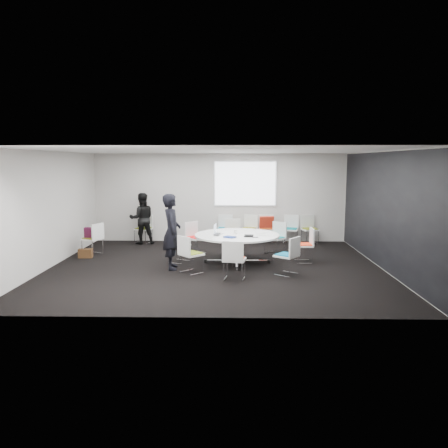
{
  "coord_description": "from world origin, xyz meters",
  "views": [
    {
      "loc": [
        0.45,
        -10.38,
        2.55
      ],
      "look_at": [
        0.2,
        0.4,
        1.0
      ],
      "focal_mm": 35.0,
      "sensor_mm": 36.0,
      "label": 1
    }
  ],
  "objects_px": {
    "chair_ring_h": "(287,263)",
    "person_main": "(172,232)",
    "cup": "(235,232)",
    "maroon_bag": "(92,232)",
    "chair_back_a": "(224,234)",
    "chair_ring_c": "(234,240)",
    "chair_back_e": "(310,235)",
    "chair_ring_b": "(275,244)",
    "chair_ring_g": "(234,267)",
    "chair_back_c": "(266,234)",
    "person_back": "(142,218)",
    "brown_bag": "(85,253)",
    "chair_back_d": "(290,235)",
    "conference_table": "(237,242)",
    "chair_ring_d": "(196,244)",
    "chair_person_back": "(144,234)",
    "chair_ring_a": "(304,252)",
    "chair_back_b": "(249,234)",
    "chair_spare_left": "(93,245)",
    "chair_ring_e": "(179,252)",
    "chair_ring_f": "(191,261)"
  },
  "relations": [
    {
      "from": "chair_ring_b",
      "to": "chair_spare_left",
      "type": "distance_m",
      "value": 5.03
    },
    {
      "from": "chair_ring_g",
      "to": "chair_ring_h",
      "type": "height_order",
      "value": "same"
    },
    {
      "from": "chair_back_a",
      "to": "cup",
      "type": "relative_size",
      "value": 9.78
    },
    {
      "from": "person_back",
      "to": "maroon_bag",
      "type": "distance_m",
      "value": 1.95
    },
    {
      "from": "chair_ring_g",
      "to": "chair_back_a",
      "type": "distance_m",
      "value": 4.33
    },
    {
      "from": "chair_ring_g",
      "to": "maroon_bag",
      "type": "xyz_separation_m",
      "value": [
        -3.9,
        2.48,
        0.34
      ]
    },
    {
      "from": "chair_ring_g",
      "to": "cup",
      "type": "bearing_deg",
      "value": 99.19
    },
    {
      "from": "chair_ring_c",
      "to": "chair_spare_left",
      "type": "relative_size",
      "value": 1.0
    },
    {
      "from": "chair_ring_h",
      "to": "chair_ring_e",
      "type": "bearing_deg",
      "value": 102.67
    },
    {
      "from": "chair_ring_h",
      "to": "chair_ring_f",
      "type": "bearing_deg",
      "value": 124.34
    },
    {
      "from": "chair_back_d",
      "to": "person_back",
      "type": "height_order",
      "value": "person_back"
    },
    {
      "from": "chair_ring_g",
      "to": "chair_back_d",
      "type": "bearing_deg",
      "value": 77.6
    },
    {
      "from": "chair_ring_h",
      "to": "person_main",
      "type": "distance_m",
      "value": 2.8
    },
    {
      "from": "chair_ring_f",
      "to": "brown_bag",
      "type": "xyz_separation_m",
      "value": [
        -2.97,
        1.53,
        -0.16
      ]
    },
    {
      "from": "chair_ring_f",
      "to": "chair_back_b",
      "type": "bearing_deg",
      "value": 115.78
    },
    {
      "from": "chair_ring_b",
      "to": "chair_back_c",
      "type": "xyz_separation_m",
      "value": [
        -0.14,
        1.62,
        0.0
      ]
    },
    {
      "from": "chair_ring_h",
      "to": "chair_back_a",
      "type": "relative_size",
      "value": 1.0
    },
    {
      "from": "chair_ring_d",
      "to": "chair_back_e",
      "type": "bearing_deg",
      "value": 159.68
    },
    {
      "from": "chair_back_b",
      "to": "maroon_bag",
      "type": "height_order",
      "value": "chair_back_b"
    },
    {
      "from": "chair_ring_h",
      "to": "brown_bag",
      "type": "height_order",
      "value": "chair_ring_h"
    },
    {
      "from": "chair_ring_c",
      "to": "chair_spare_left",
      "type": "distance_m",
      "value": 3.95
    },
    {
      "from": "chair_ring_h",
      "to": "chair_back_e",
      "type": "distance_m",
      "value": 4.04
    },
    {
      "from": "chair_back_a",
      "to": "chair_ring_a",
      "type": "bearing_deg",
      "value": 137.1
    },
    {
      "from": "chair_ring_b",
      "to": "chair_back_e",
      "type": "height_order",
      "value": "same"
    },
    {
      "from": "chair_back_b",
      "to": "chair_ring_h",
      "type": "bearing_deg",
      "value": 125.36
    },
    {
      "from": "chair_spare_left",
      "to": "chair_ring_f",
      "type": "bearing_deg",
      "value": -99.34
    },
    {
      "from": "brown_bag",
      "to": "chair_person_back",
      "type": "bearing_deg",
      "value": 63.28
    },
    {
      "from": "conference_table",
      "to": "chair_ring_d",
      "type": "xyz_separation_m",
      "value": [
        -1.13,
        1.09,
        -0.25
      ]
    },
    {
      "from": "chair_ring_c",
      "to": "chair_back_e",
      "type": "xyz_separation_m",
      "value": [
        2.38,
        1.02,
        0.0
      ]
    },
    {
      "from": "chair_spare_left",
      "to": "chair_back_e",
      "type": "bearing_deg",
      "value": -49.35
    },
    {
      "from": "chair_ring_e",
      "to": "person_main",
      "type": "height_order",
      "value": "person_main"
    },
    {
      "from": "chair_person_back",
      "to": "conference_table",
      "type": "bearing_deg",
      "value": 157.79
    },
    {
      "from": "chair_ring_d",
      "to": "chair_back_c",
      "type": "relative_size",
      "value": 1.0
    },
    {
      "from": "chair_ring_c",
      "to": "chair_ring_a",
      "type": "bearing_deg",
      "value": 129.92
    },
    {
      "from": "chair_ring_b",
      "to": "chair_back_b",
      "type": "height_order",
      "value": "same"
    },
    {
      "from": "cup",
      "to": "maroon_bag",
      "type": "xyz_separation_m",
      "value": [
        -3.92,
        0.71,
        -0.16
      ]
    },
    {
      "from": "chair_back_b",
      "to": "person_back",
      "type": "bearing_deg",
      "value": 28.02
    },
    {
      "from": "chair_back_c",
      "to": "person_back",
      "type": "bearing_deg",
      "value": 7.24
    },
    {
      "from": "chair_back_b",
      "to": "chair_person_back",
      "type": "relative_size",
      "value": 1.0
    },
    {
      "from": "chair_ring_d",
      "to": "chair_ring_f",
      "type": "distance_m",
      "value": 2.15
    },
    {
      "from": "chair_ring_a",
      "to": "chair_back_a",
      "type": "xyz_separation_m",
      "value": [
        -2.08,
        2.63,
        0.0
      ]
    },
    {
      "from": "chair_ring_a",
      "to": "chair_ring_h",
      "type": "xyz_separation_m",
      "value": [
        -0.58,
        -1.26,
        0.0
      ]
    },
    {
      "from": "chair_spare_left",
      "to": "person_main",
      "type": "height_order",
      "value": "person_main"
    },
    {
      "from": "chair_back_a",
      "to": "chair_ring_c",
      "type": "bearing_deg",
      "value": 114.26
    },
    {
      "from": "chair_ring_e",
      "to": "brown_bag",
      "type": "height_order",
      "value": "chair_ring_e"
    },
    {
      "from": "chair_ring_a",
      "to": "chair_ring_e",
      "type": "xyz_separation_m",
      "value": [
        -3.19,
        -0.07,
        0.0
      ]
    },
    {
      "from": "person_back",
      "to": "cup",
      "type": "bearing_deg",
      "value": 123.82
    },
    {
      "from": "chair_back_b",
      "to": "chair_ring_c",
      "type": "bearing_deg",
      "value": 90.1
    },
    {
      "from": "chair_spare_left",
      "to": "person_back",
      "type": "bearing_deg",
      "value": -7.52
    },
    {
      "from": "person_back",
      "to": "brown_bag",
      "type": "height_order",
      "value": "person_back"
    }
  ]
}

